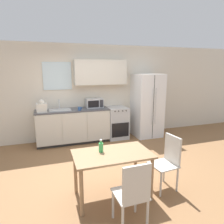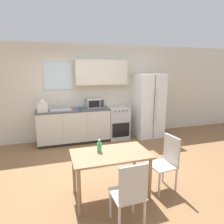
{
  "view_description": "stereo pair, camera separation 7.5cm",
  "coord_description": "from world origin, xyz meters",
  "px_view_note": "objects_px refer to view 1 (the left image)",
  "views": [
    {
      "loc": [
        -1.06,
        -3.77,
        2.02
      ],
      "look_at": [
        0.36,
        0.48,
        1.05
      ],
      "focal_mm": 32.0,
      "sensor_mm": 36.0,
      "label": 1
    },
    {
      "loc": [
        -0.99,
        -3.8,
        2.02
      ],
      "look_at": [
        0.36,
        0.48,
        1.05
      ],
      "focal_mm": 32.0,
      "sensor_mm": 36.0,
      "label": 2
    }
  ],
  "objects_px": {
    "dining_table": "(112,160)",
    "dining_chair_near": "(133,192)",
    "microwave": "(94,103)",
    "dining_chair_side": "(168,158)",
    "drink_bottle": "(101,147)",
    "refrigerator": "(147,105)",
    "coffee_mug": "(80,109)",
    "oven_range": "(117,123)"
  },
  "relations": [
    {
      "from": "drink_bottle",
      "to": "dining_chair_near",
      "type": "bearing_deg",
      "value": -77.45
    },
    {
      "from": "drink_bottle",
      "to": "refrigerator",
      "type": "bearing_deg",
      "value": 49.38
    },
    {
      "from": "drink_bottle",
      "to": "dining_chair_side",
      "type": "bearing_deg",
      "value": -8.24
    },
    {
      "from": "dining_chair_side",
      "to": "refrigerator",
      "type": "bearing_deg",
      "value": -26.97
    },
    {
      "from": "oven_range",
      "to": "drink_bottle",
      "type": "height_order",
      "value": "drink_bottle"
    },
    {
      "from": "coffee_mug",
      "to": "dining_table",
      "type": "distance_m",
      "value": 2.5
    },
    {
      "from": "oven_range",
      "to": "dining_chair_side",
      "type": "xyz_separation_m",
      "value": [
        -0.04,
        -2.71,
        0.07
      ]
    },
    {
      "from": "refrigerator",
      "to": "dining_table",
      "type": "distance_m",
      "value": 3.25
    },
    {
      "from": "dining_table",
      "to": "dining_chair_side",
      "type": "xyz_separation_m",
      "value": [
        0.98,
        -0.06,
        -0.1
      ]
    },
    {
      "from": "refrigerator",
      "to": "microwave",
      "type": "distance_m",
      "value": 1.61
    },
    {
      "from": "refrigerator",
      "to": "coffee_mug",
      "type": "distance_m",
      "value": 2.06
    },
    {
      "from": "dining_table",
      "to": "dining_chair_near",
      "type": "height_order",
      "value": "dining_chair_near"
    },
    {
      "from": "dining_chair_side",
      "to": "drink_bottle",
      "type": "distance_m",
      "value": 1.18
    },
    {
      "from": "oven_range",
      "to": "microwave",
      "type": "distance_m",
      "value": 0.9
    },
    {
      "from": "coffee_mug",
      "to": "microwave",
      "type": "bearing_deg",
      "value": 30.95
    },
    {
      "from": "microwave",
      "to": "dining_chair_near",
      "type": "relative_size",
      "value": 0.51
    },
    {
      "from": "refrigerator",
      "to": "coffee_mug",
      "type": "bearing_deg",
      "value": -177.32
    },
    {
      "from": "microwave",
      "to": "dining_table",
      "type": "bearing_deg",
      "value": -97.69
    },
    {
      "from": "oven_range",
      "to": "drink_bottle",
      "type": "distance_m",
      "value": 2.83
    },
    {
      "from": "oven_range",
      "to": "refrigerator",
      "type": "xyz_separation_m",
      "value": [
        0.94,
        -0.07,
        0.48
      ]
    },
    {
      "from": "dining_table",
      "to": "drink_bottle",
      "type": "xyz_separation_m",
      "value": [
        -0.15,
        0.1,
        0.19
      ]
    },
    {
      "from": "refrigerator",
      "to": "drink_bottle",
      "type": "xyz_separation_m",
      "value": [
        -2.12,
        -2.47,
        -0.11
      ]
    },
    {
      "from": "oven_range",
      "to": "dining_table",
      "type": "relative_size",
      "value": 0.77
    },
    {
      "from": "microwave",
      "to": "dining_table",
      "type": "height_order",
      "value": "microwave"
    },
    {
      "from": "coffee_mug",
      "to": "dining_chair_side",
      "type": "relative_size",
      "value": 0.13
    },
    {
      "from": "coffee_mug",
      "to": "dining_chair_near",
      "type": "xyz_separation_m",
      "value": [
        0.12,
        -3.21,
        -0.45
      ]
    },
    {
      "from": "coffee_mug",
      "to": "drink_bottle",
      "type": "relative_size",
      "value": 0.59
    },
    {
      "from": "dining_chair_side",
      "to": "oven_range",
      "type": "bearing_deg",
      "value": -7.34
    },
    {
      "from": "microwave",
      "to": "coffee_mug",
      "type": "xyz_separation_m",
      "value": [
        -0.46,
        -0.28,
        -0.08
      ]
    },
    {
      "from": "dining_chair_near",
      "to": "drink_bottle",
      "type": "xyz_separation_m",
      "value": [
        -0.19,
        0.83,
        0.29
      ]
    },
    {
      "from": "dining_chair_side",
      "to": "drink_bottle",
      "type": "bearing_deg",
      "value": 75.36
    },
    {
      "from": "oven_range",
      "to": "coffee_mug",
      "type": "bearing_deg",
      "value": -171.29
    },
    {
      "from": "microwave",
      "to": "drink_bottle",
      "type": "distance_m",
      "value": 2.71
    },
    {
      "from": "dining_table",
      "to": "drink_bottle",
      "type": "height_order",
      "value": "drink_bottle"
    },
    {
      "from": "refrigerator",
      "to": "dining_chair_side",
      "type": "xyz_separation_m",
      "value": [
        -0.99,
        -2.64,
        -0.4
      ]
    },
    {
      "from": "dining_table",
      "to": "dining_chair_near",
      "type": "xyz_separation_m",
      "value": [
        0.03,
        -0.73,
        -0.1
      ]
    },
    {
      "from": "coffee_mug",
      "to": "dining_table",
      "type": "height_order",
      "value": "coffee_mug"
    },
    {
      "from": "microwave",
      "to": "dining_chair_near",
      "type": "xyz_separation_m",
      "value": [
        -0.34,
        -3.48,
        -0.53
      ]
    },
    {
      "from": "dining_table",
      "to": "coffee_mug",
      "type": "bearing_deg",
      "value": 92.07
    },
    {
      "from": "oven_range",
      "to": "dining_table",
      "type": "distance_m",
      "value": 2.84
    },
    {
      "from": "microwave",
      "to": "dining_chair_side",
      "type": "xyz_separation_m",
      "value": [
        0.61,
        -2.82,
        -0.53
      ]
    },
    {
      "from": "dining_table",
      "to": "drink_bottle",
      "type": "bearing_deg",
      "value": 146.19
    }
  ]
}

